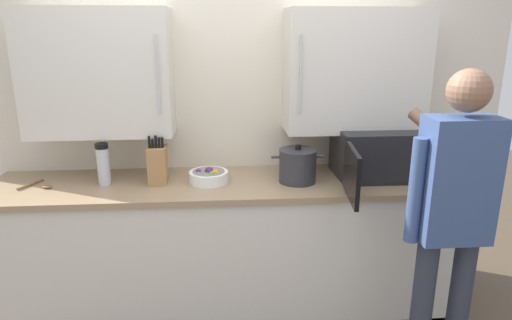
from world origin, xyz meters
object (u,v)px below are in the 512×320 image
at_px(fruit_bowl, 209,176).
at_px(stock_pot, 298,166).
at_px(thermos_flask, 103,164).
at_px(person_figure, 452,210).
at_px(wooden_spoon, 39,186).
at_px(microwave_oven, 377,153).
at_px(knife_block, 158,165).

distance_m(fruit_bowl, stock_pot, 0.56).
distance_m(thermos_flask, person_figure, 1.97).
xyz_separation_m(stock_pot, person_figure, (0.65, -0.67, -0.04)).
xyz_separation_m(wooden_spoon, stock_pot, (1.58, -0.02, 0.09)).
distance_m(microwave_oven, fruit_bowl, 1.09).
distance_m(wooden_spoon, fruit_bowl, 1.02).
xyz_separation_m(fruit_bowl, knife_block, (-0.31, 0.01, 0.08)).
height_order(thermos_flask, stock_pot, thermos_flask).
xyz_separation_m(microwave_oven, stock_pot, (-0.53, -0.07, -0.05)).
bearing_deg(person_figure, wooden_spoon, 162.73).
bearing_deg(microwave_oven, knife_block, -178.72).
height_order(microwave_oven, thermos_flask, microwave_oven).
relative_size(wooden_spoon, thermos_flask, 0.78).
bearing_deg(wooden_spoon, fruit_bowl, 0.56).
bearing_deg(knife_block, microwave_oven, 1.28).
height_order(microwave_oven, stock_pot, microwave_oven).
distance_m(stock_pot, person_figure, 0.94).
height_order(microwave_oven, person_figure, person_figure).
height_order(stock_pot, person_figure, person_figure).
relative_size(wooden_spoon, knife_block, 0.66).
bearing_deg(stock_pot, fruit_bowl, 176.93).
height_order(wooden_spoon, thermos_flask, thermos_flask).
bearing_deg(person_figure, thermos_flask, 158.96).
bearing_deg(thermos_flask, wooden_spoon, -177.71).
bearing_deg(wooden_spoon, stock_pot, -0.71).
distance_m(stock_pot, knife_block, 0.86).
relative_size(microwave_oven, stock_pot, 2.53).
height_order(fruit_bowl, knife_block, knife_block).
distance_m(thermos_flask, stock_pot, 1.19).
xyz_separation_m(fruit_bowl, person_figure, (1.20, -0.70, 0.03)).
xyz_separation_m(stock_pot, knife_block, (-0.86, 0.04, 0.01)).
bearing_deg(fruit_bowl, stock_pot, -3.07).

